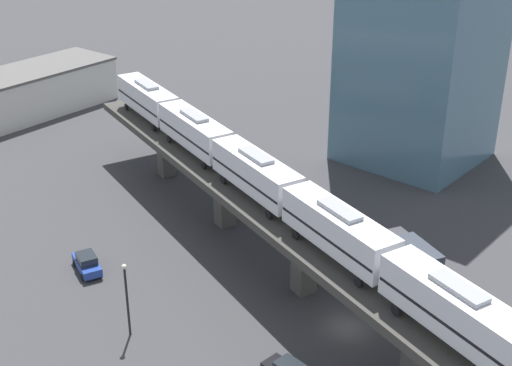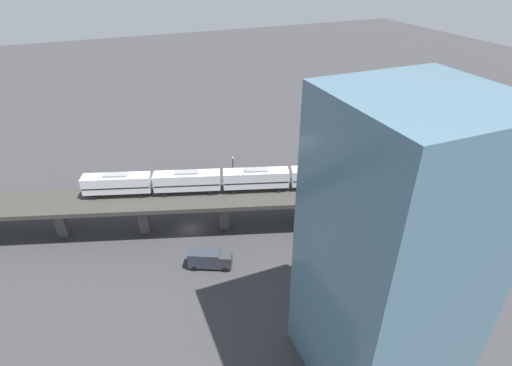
{
  "view_description": "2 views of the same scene",
  "coord_description": "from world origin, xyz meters",
  "px_view_note": "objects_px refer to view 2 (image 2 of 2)",
  "views": [
    {
      "loc": [
        -42.77,
        -26.74,
        37.32
      ],
      "look_at": [
        2.59,
        12.49,
        8.9
      ],
      "focal_mm": 50.0,
      "sensor_mm": 36.0,
      "label": 1
    },
    {
      "loc": [
        61.52,
        -11.61,
        46.74
      ],
      "look_at": [
        2.59,
        12.49,
        8.9
      ],
      "focal_mm": 28.0,
      "sensor_mm": 36.0,
      "label": 2
    }
  ],
  "objects_px": {
    "office_tower": "(394,256)",
    "street_car_black": "(177,202)",
    "delivery_truck": "(209,259)",
    "street_lamp": "(233,168)",
    "street_car_blue": "(284,179)",
    "warehouse_building": "(507,177)",
    "subway_train": "(256,178)"
  },
  "relations": [
    {
      "from": "street_lamp",
      "to": "office_tower",
      "type": "relative_size",
      "value": 0.19
    },
    {
      "from": "warehouse_building",
      "to": "street_car_black",
      "type": "bearing_deg",
      "value": -107.3
    },
    {
      "from": "street_car_blue",
      "to": "delivery_truck",
      "type": "bearing_deg",
      "value": -48.98
    },
    {
      "from": "street_lamp",
      "to": "warehouse_building",
      "type": "height_order",
      "value": "street_lamp"
    },
    {
      "from": "delivery_truck",
      "to": "office_tower",
      "type": "xyz_separation_m",
      "value": [
        25.08,
        14.21,
        16.24
      ]
    },
    {
      "from": "street_car_blue",
      "to": "office_tower",
      "type": "height_order",
      "value": "office_tower"
    },
    {
      "from": "delivery_truck",
      "to": "warehouse_building",
      "type": "distance_m",
      "value": 67.19
    },
    {
      "from": "street_car_black",
      "to": "street_lamp",
      "type": "relative_size",
      "value": 0.66
    },
    {
      "from": "subway_train",
      "to": "street_car_black",
      "type": "bearing_deg",
      "value": -130.78
    },
    {
      "from": "delivery_truck",
      "to": "street_car_blue",
      "type": "bearing_deg",
      "value": 131.02
    },
    {
      "from": "street_car_blue",
      "to": "warehouse_building",
      "type": "relative_size",
      "value": 0.16
    },
    {
      "from": "warehouse_building",
      "to": "office_tower",
      "type": "height_order",
      "value": "office_tower"
    },
    {
      "from": "office_tower",
      "to": "street_car_black",
      "type": "bearing_deg",
      "value": -161.43
    },
    {
      "from": "street_car_blue",
      "to": "delivery_truck",
      "type": "xyz_separation_m",
      "value": [
        20.58,
        -23.65,
        0.82
      ]
    },
    {
      "from": "subway_train",
      "to": "street_car_black",
      "type": "distance_m",
      "value": 19.52
    },
    {
      "from": "street_car_blue",
      "to": "warehouse_building",
      "type": "distance_m",
      "value": 48.61
    },
    {
      "from": "delivery_truck",
      "to": "street_lamp",
      "type": "bearing_deg",
      "value": 152.22
    },
    {
      "from": "warehouse_building",
      "to": "street_lamp",
      "type": "bearing_deg",
      "value": -114.96
    },
    {
      "from": "street_car_blue",
      "to": "street_car_black",
      "type": "bearing_deg",
      "value": -89.33
    },
    {
      "from": "delivery_truck",
      "to": "street_lamp",
      "type": "height_order",
      "value": "street_lamp"
    },
    {
      "from": "street_car_black",
      "to": "office_tower",
      "type": "distance_m",
      "value": 50.81
    },
    {
      "from": "subway_train",
      "to": "delivery_truck",
      "type": "distance_m",
      "value": 17.13
    },
    {
      "from": "street_lamp",
      "to": "subway_train",
      "type": "bearing_deg",
      "value": -2.76
    },
    {
      "from": "street_car_black",
      "to": "warehouse_building",
      "type": "height_order",
      "value": "warehouse_building"
    },
    {
      "from": "street_lamp",
      "to": "warehouse_building",
      "type": "distance_m",
      "value": 59.94
    },
    {
      "from": "street_car_blue",
      "to": "street_lamp",
      "type": "distance_m",
      "value": 11.89
    },
    {
      "from": "street_car_blue",
      "to": "street_car_black",
      "type": "height_order",
      "value": "same"
    },
    {
      "from": "street_car_black",
      "to": "street_lamp",
      "type": "xyz_separation_m",
      "value": [
        -4.06,
        13.86,
        3.17
      ]
    },
    {
      "from": "office_tower",
      "to": "street_lamp",
      "type": "bearing_deg",
      "value": -178.4
    },
    {
      "from": "delivery_truck",
      "to": "street_lamp",
      "type": "xyz_separation_m",
      "value": [
        -24.35,
        12.83,
        2.35
      ]
    },
    {
      "from": "street_car_black",
      "to": "street_car_blue",
      "type": "bearing_deg",
      "value": 90.67
    },
    {
      "from": "warehouse_building",
      "to": "office_tower",
      "type": "bearing_deg",
      "value": -65.5
    }
  ]
}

